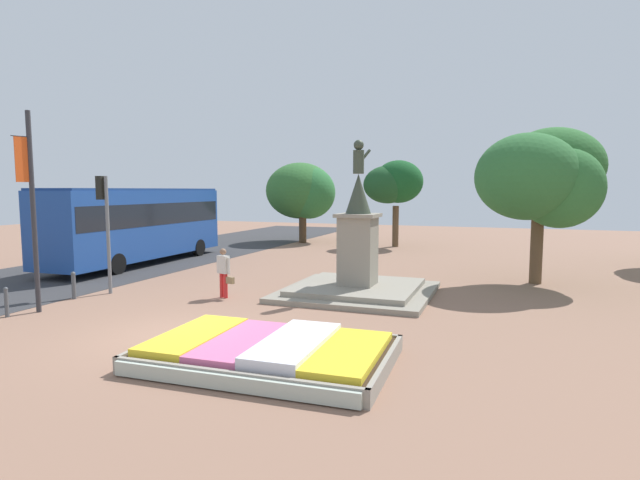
{
  "coord_description": "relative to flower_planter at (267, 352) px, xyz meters",
  "views": [
    {
      "loc": [
        7.58,
        -9.97,
        3.58
      ],
      "look_at": [
        2.65,
        3.38,
        2.14
      ],
      "focal_mm": 28.0,
      "sensor_mm": 36.0,
      "label": 1
    }
  ],
  "objects": [
    {
      "name": "ground_plane",
      "position": [
        -3.06,
        0.9,
        -0.23
      ],
      "size": [
        80.21,
        80.21,
        0.0
      ],
      "primitive_type": "plane",
      "color": "#8C6651"
    },
    {
      "name": "flower_planter",
      "position": [
        0.0,
        0.0,
        0.0
      ],
      "size": [
        5.21,
        3.53,
        0.54
      ],
      "color": "#38281C",
      "rests_on": "ground_plane"
    },
    {
      "name": "statue_monument",
      "position": [
        -0.12,
        7.22,
        0.69
      ],
      "size": [
        4.99,
        4.99,
        5.24
      ],
      "color": "gray",
      "rests_on": "ground_plane"
    },
    {
      "name": "traffic_light_mid_block",
      "position": [
        -8.31,
        4.38,
        2.59
      ],
      "size": [
        0.41,
        0.29,
        4.05
      ],
      "color": "slate",
      "rests_on": "ground_plane"
    },
    {
      "name": "banner_pole",
      "position": [
        -8.22,
        1.53,
        2.8
      ],
      "size": [
        0.18,
        0.56,
        5.82
      ],
      "color": "#2D2D33",
      "rests_on": "ground_plane"
    },
    {
      "name": "city_bus",
      "position": [
        -12.1,
        10.44,
        1.86
      ],
      "size": [
        2.88,
        10.61,
        3.65
      ],
      "color": "#1E4799",
      "rests_on": "ground_plane"
    },
    {
      "name": "pedestrian_with_handbag",
      "position": [
        -4.12,
        5.12,
        0.7
      ],
      "size": [
        0.72,
        0.31,
        1.65
      ],
      "color": "red",
      "rests_on": "ground_plane"
    },
    {
      "name": "kerb_bollard_mid_b",
      "position": [
        -8.54,
        0.8,
        0.23
      ],
      "size": [
        0.12,
        0.12,
        0.87
      ],
      "color": "#4C5156",
      "rests_on": "ground_plane"
    },
    {
      "name": "kerb_bollard_north",
      "position": [
        -8.66,
        3.25,
        0.25
      ],
      "size": [
        0.15,
        0.15,
        0.91
      ],
      "color": "#4C5156",
      "rests_on": "ground_plane"
    },
    {
      "name": "park_tree_far_right",
      "position": [
        5.85,
        11.29,
        3.87
      ],
      "size": [
        4.66,
        4.74,
        5.94
      ],
      "color": "brown",
      "rests_on": "ground_plane"
    },
    {
      "name": "park_tree_street_side",
      "position": [
        -1.97,
        21.79,
        3.76
      ],
      "size": [
        3.66,
        3.44,
        5.4
      ],
      "color": "brown",
      "rests_on": "ground_plane"
    },
    {
      "name": "park_tree_mid_canopy",
      "position": [
        -8.43,
        22.69,
        3.24
      ],
      "size": [
        4.8,
        5.07,
        5.44
      ],
      "color": "#4C3823",
      "rests_on": "ground_plane"
    }
  ]
}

